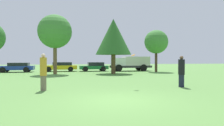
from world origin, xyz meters
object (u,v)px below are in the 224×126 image
Objects in this scene: person_thrower at (43,72)px; parked_car_green at (94,66)px; parked_car_yellow at (61,66)px; person_catcher at (181,71)px; frisbee at (133,55)px; delivery_truck_white at (131,63)px; tree_3 at (156,42)px; parked_car_blue at (17,67)px; tree_1 at (55,32)px; tree_2 at (113,37)px.

parked_car_green is at bearing 76.65° from person_thrower.
person_thrower is 17.01m from parked_car_yellow.
person_catcher is 7.76× the size of frisbee.
parked_car_yellow is at bearing -4.76° from parked_car_green.
parked_car_yellow is 0.79× the size of delivery_truck_white.
tree_3 is 4.72m from delivery_truck_white.
frisbee is (4.91, -0.14, 0.90)m from person_thrower.
tree_3 is (4.76, 13.93, 3.04)m from person_catcher.
delivery_truck_white is (15.31, -0.33, 0.51)m from parked_car_blue.
person_thrower is 18.80m from tree_3.
frisbee reaches higher than parked_car_yellow.
parked_car_yellow is at bearing -177.24° from parked_car_blue.
person_thrower is 0.44× the size of parked_car_blue.
person_thrower is 17.38m from parked_car_green.
delivery_truck_white reaches higher than person_catcher.
tree_1 reaches higher than person_thrower.
frisbee is 17.86m from parked_car_yellow.
tree_3 is 9.13m from parked_car_green.
tree_1 is 7.98m from parked_car_blue.
parked_car_blue is 5.48m from parked_car_yellow.
tree_3 is at bearing 157.29° from parked_car_green.
tree_1 is at bearing 113.12° from frisbee.
parked_car_blue is (-11.61, 5.51, -3.56)m from tree_2.
parked_car_blue is (-5.11, 4.59, -4.07)m from tree_1.
tree_1 is 7.96m from parked_car_green.
parked_car_yellow is (-4.84, 17.15, -1.20)m from frisbee.
delivery_truck_white is at bearing 22.64° from tree_1.
tree_2 is at bearing 153.34° from parked_car_blue.
frisbee is at bearing 71.81° from delivery_truck_white.
person_thrower is 12.62m from tree_1.
tree_1 is 6.43m from parked_car_yellow.
person_thrower is 0.35× the size of tree_3.
person_catcher is (7.86, -0.32, -0.05)m from person_thrower.
parked_car_green is (-0.22, 16.87, -1.21)m from frisbee.
parked_car_yellow is at bearing 105.77° from frisbee.
frisbee is at bearing 104.52° from parked_car_yellow.
parked_car_green is at bearing 43.28° from tree_1.
parked_car_green is (-3.16, 17.05, -0.26)m from person_catcher.
tree_2 reaches higher than parked_car_green.
tree_3 is at bearing 6.95° from tree_1.
frisbee is at bearing -66.88° from tree_1.
person_thrower is at bearing 106.71° from parked_car_blue.
tree_2 reaches higher than person_thrower.
parked_car_green is (4.62, -0.28, -0.01)m from parked_car_yellow.
tree_1 is at bearing 136.82° from parked_car_blue.
tree_2 reaches higher than parked_car_yellow.
person_catcher is at bearing 112.94° from parked_car_yellow.
tree_3 is 0.95× the size of delivery_truck_white.
parked_car_yellow is 9.89m from delivery_truck_white.
person_thrower is 0.49× the size of parked_car_green.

